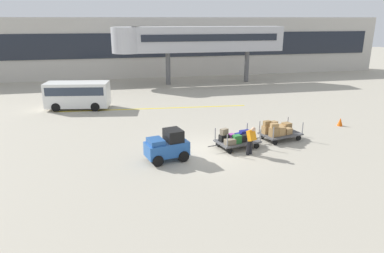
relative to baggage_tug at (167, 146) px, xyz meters
name	(u,v)px	position (x,y,z in m)	size (l,w,h in m)	color
ground_plane	(209,150)	(2.40, 0.87, -0.75)	(120.00, 120.00, 0.00)	#A8A08E
apron_lead_line	(153,108)	(0.35, 10.66, -0.75)	(15.04, 0.20, 0.01)	yellow
terminal_building	(155,47)	(2.40, 26.85, 2.74)	(58.71, 2.51, 6.97)	#BCB7AD
jet_bridge	(193,40)	(5.87, 20.86, 3.93)	(18.31, 3.00, 6.03)	#B7B7BC
baggage_tug	(167,146)	(0.00, 0.00, 0.00)	(2.30, 1.64, 1.58)	#2659A5
baggage_cart_lead	(236,139)	(3.95, 0.98, -0.25)	(3.09, 1.90, 1.11)	#4C4C4F
baggage_cart_middle	(278,130)	(6.83, 1.71, -0.18)	(3.09, 1.90, 1.16)	#4C4C4F
baggage_handler	(251,139)	(4.35, -0.21, 0.11)	(0.53, 0.55, 1.56)	black
shuttle_van	(78,93)	(-5.37, 11.90, 0.48)	(5.04, 2.63, 2.10)	white
safety_cone_near	(340,122)	(12.10, 3.40, -0.48)	(0.36, 0.36, 0.55)	#EA590F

